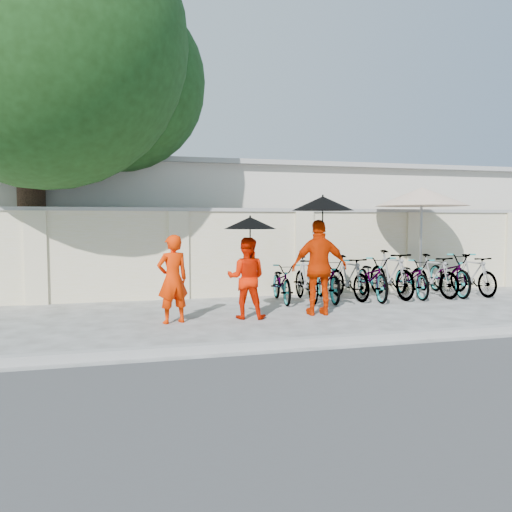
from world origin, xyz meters
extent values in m
plane|color=#B2B2B2|center=(0.00, 0.00, 0.00)|extent=(80.00, 80.00, 0.00)
cube|color=#979795|center=(0.00, -1.70, 0.06)|extent=(40.00, 0.16, 0.12)
cube|color=beige|center=(1.00, 3.20, 1.00)|extent=(20.00, 0.30, 2.00)
cube|color=beige|center=(2.00, 7.00, 1.60)|extent=(14.00, 6.00, 3.20)
cylinder|color=brown|center=(-4.20, 3.90, 2.20)|extent=(0.60, 0.60, 4.40)
sphere|color=#1C4A1A|center=(-3.70, 2.50, 5.30)|extent=(5.80, 5.80, 5.80)
sphere|color=#1C4A1A|center=(-2.30, 3.60, 4.90)|extent=(4.00, 4.00, 4.00)
imported|color=#E92900|center=(-1.37, 0.40, 0.77)|extent=(0.65, 0.52, 1.54)
imported|color=red|center=(-0.03, 0.50, 0.74)|extent=(0.87, 0.77, 1.48)
cylinder|color=black|center=(0.02, 0.42, 1.29)|extent=(0.02, 0.02, 0.90)
cone|color=black|center=(0.02, 0.42, 1.74)|extent=(0.95, 0.95, 0.22)
imported|color=red|center=(1.39, 0.48, 0.90)|extent=(1.10, 0.54, 1.81)
cylinder|color=black|center=(1.41, 0.40, 1.56)|extent=(0.02, 0.02, 1.08)
cone|color=black|center=(1.41, 0.40, 2.11)|extent=(1.16, 1.16, 0.26)
cylinder|color=#979795|center=(4.62, 2.18, 0.05)|extent=(0.49, 0.49, 0.10)
cylinder|color=gray|center=(4.62, 2.18, 1.15)|extent=(0.06, 0.06, 2.31)
cone|color=beige|center=(4.62, 2.18, 2.35)|extent=(2.53, 2.53, 0.44)
imported|color=gray|center=(1.15, 2.08, 0.44)|extent=(0.73, 1.71, 0.88)
imported|color=gray|center=(1.68, 1.99, 0.50)|extent=(0.57, 1.70, 1.01)
imported|color=gray|center=(2.21, 2.02, 0.48)|extent=(0.86, 1.90, 0.96)
imported|color=gray|center=(2.74, 2.09, 0.50)|extent=(0.67, 1.71, 1.00)
imported|color=gray|center=(3.27, 1.96, 0.50)|extent=(0.92, 1.98, 1.00)
imported|color=gray|center=(3.80, 2.07, 0.55)|extent=(0.63, 1.85, 1.10)
imported|color=gray|center=(4.32, 2.04, 0.46)|extent=(0.82, 1.81, 0.92)
imported|color=gray|center=(4.85, 1.97, 0.50)|extent=(0.66, 1.70, 1.00)
imported|color=gray|center=(5.38, 2.11, 0.52)|extent=(0.96, 2.05, 1.04)
imported|color=gray|center=(5.91, 1.96, 0.49)|extent=(0.51, 1.63, 0.97)
camera|label=1|loc=(-2.12, -8.29, 1.78)|focal=35.00mm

